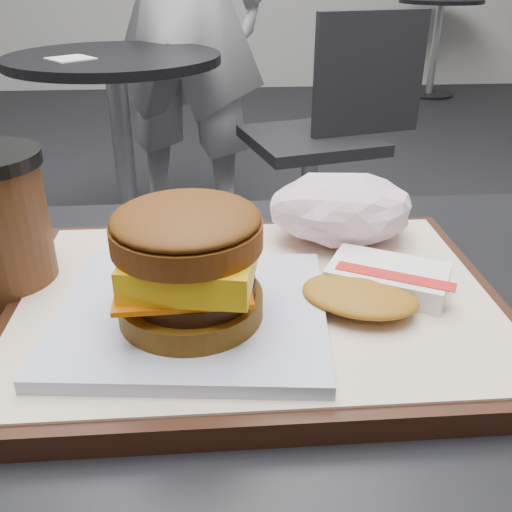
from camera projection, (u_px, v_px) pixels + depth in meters
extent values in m
cube|color=black|center=(263.00, 382.00, 0.41)|extent=(0.80, 0.60, 0.04)
cube|color=black|center=(256.00, 305.00, 0.45)|extent=(0.38, 0.28, 0.02)
cube|color=silver|center=(256.00, 295.00, 0.44)|extent=(0.36, 0.26, 0.00)
cube|color=white|center=(192.00, 312.00, 0.41)|extent=(0.21, 0.19, 0.01)
cylinder|color=brown|center=(191.00, 304.00, 0.40)|extent=(0.11, 0.11, 0.02)
cylinder|color=black|center=(193.00, 287.00, 0.39)|extent=(0.09, 0.09, 0.01)
cube|color=#DD6007|center=(184.00, 276.00, 0.39)|extent=(0.09, 0.09, 0.00)
cube|color=yellow|center=(193.00, 262.00, 0.38)|extent=(0.09, 0.09, 0.02)
cylinder|color=brown|center=(187.00, 234.00, 0.37)|extent=(0.11, 0.11, 0.02)
ellipsoid|color=#66350E|center=(186.00, 218.00, 0.37)|extent=(0.11, 0.11, 0.02)
cube|color=white|center=(388.00, 277.00, 0.45)|extent=(0.11, 0.09, 0.02)
cube|color=red|center=(395.00, 276.00, 0.43)|extent=(0.09, 0.05, 0.00)
ellipsoid|color=#B2741C|center=(359.00, 295.00, 0.42)|extent=(0.10, 0.09, 0.01)
cylinder|color=black|center=(135.00, 256.00, 2.19)|extent=(0.44, 0.44, 0.02)
cylinder|color=#A5A5AA|center=(125.00, 166.00, 2.02)|extent=(0.07, 0.07, 0.70)
cylinder|color=black|center=(114.00, 59.00, 1.86)|extent=(0.70, 0.70, 0.03)
cube|color=white|center=(70.00, 58.00, 1.75)|extent=(0.17, 0.17, 0.00)
cylinder|color=#ADAEB3|center=(308.00, 203.00, 2.11)|extent=(0.06, 0.06, 0.44)
cube|color=black|center=(311.00, 140.00, 2.00)|extent=(0.51, 0.51, 0.04)
cube|color=black|center=(370.00, 75.00, 1.91)|extent=(0.39, 0.13, 0.40)
cylinder|color=black|center=(428.00, 94.00, 4.85)|extent=(0.40, 0.40, 0.02)
cylinder|color=#A5A5AA|center=(435.00, 49.00, 4.69)|extent=(0.06, 0.06, 0.70)
cylinder|color=black|center=(441.00, 1.00, 4.52)|extent=(0.66, 0.66, 0.03)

